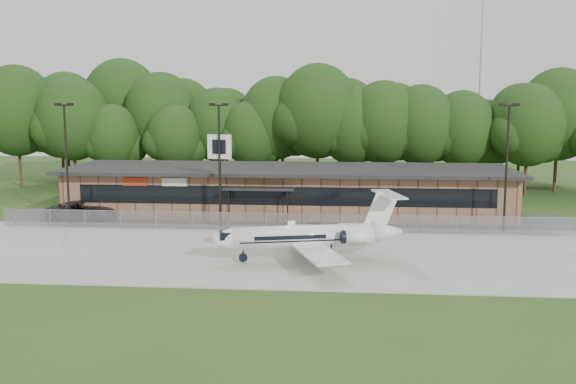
# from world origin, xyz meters

# --- Properties ---
(ground) EXTENTS (160.00, 160.00, 0.00)m
(ground) POSITION_xyz_m (0.00, 0.00, 0.00)
(ground) COLOR #2E4A1A
(ground) RESTS_ON ground
(apron) EXTENTS (64.00, 18.00, 0.08)m
(apron) POSITION_xyz_m (0.00, 8.00, 0.04)
(apron) COLOR #9E9B93
(apron) RESTS_ON ground
(parking_lot) EXTENTS (50.00, 9.00, 0.06)m
(parking_lot) POSITION_xyz_m (0.00, 19.50, 0.03)
(parking_lot) COLOR #383835
(parking_lot) RESTS_ON ground
(terminal) EXTENTS (41.00, 11.65, 4.30)m
(terminal) POSITION_xyz_m (-0.00, 23.94, 2.18)
(terminal) COLOR #8F5D47
(terminal) RESTS_ON ground
(fence) EXTENTS (46.00, 0.04, 1.52)m
(fence) POSITION_xyz_m (0.00, 15.00, 0.78)
(fence) COLOR gray
(fence) RESTS_ON ground
(treeline) EXTENTS (72.00, 12.00, 15.00)m
(treeline) POSITION_xyz_m (0.00, 42.00, 7.50)
(treeline) COLOR black
(treeline) RESTS_ON ground
(radio_mast) EXTENTS (0.20, 0.20, 25.00)m
(radio_mast) POSITION_xyz_m (22.00, 48.00, 12.50)
(radio_mast) COLOR gray
(radio_mast) RESTS_ON ground
(light_pole_left) EXTENTS (1.55, 0.30, 10.23)m
(light_pole_left) POSITION_xyz_m (-18.00, 16.50, 5.98)
(light_pole_left) COLOR black
(light_pole_left) RESTS_ON ground
(light_pole_mid) EXTENTS (1.55, 0.30, 10.23)m
(light_pole_mid) POSITION_xyz_m (-5.00, 16.50, 5.98)
(light_pole_mid) COLOR black
(light_pole_mid) RESTS_ON ground
(light_pole_right) EXTENTS (1.55, 0.30, 10.23)m
(light_pole_right) POSITION_xyz_m (18.00, 16.50, 5.98)
(light_pole_right) COLOR black
(light_pole_right) RESTS_ON ground
(business_jet) EXTENTS (13.20, 11.87, 4.47)m
(business_jet) POSITION_xyz_m (3.05, 5.77, 1.60)
(business_jet) COLOR white
(business_jet) RESTS_ON ground
(suv) EXTENTS (6.18, 2.89, 1.71)m
(suv) POSITION_xyz_m (-17.62, 18.43, 0.86)
(suv) COLOR #343437
(suv) RESTS_ON ground
(pole_sign) EXTENTS (2.02, 0.50, 7.67)m
(pole_sign) POSITION_xyz_m (-5.04, 16.80, 5.86)
(pole_sign) COLOR black
(pole_sign) RESTS_ON ground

